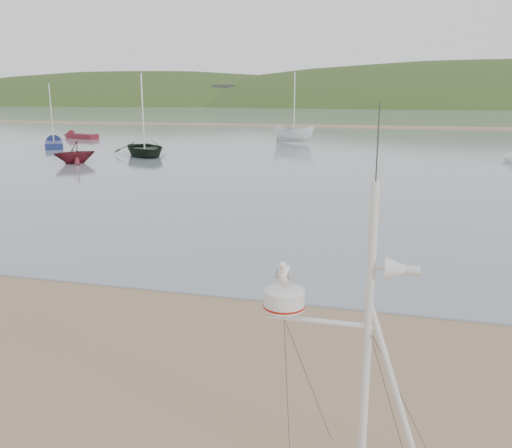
% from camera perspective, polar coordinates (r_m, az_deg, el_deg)
% --- Properties ---
extents(ground, '(560.00, 560.00, 0.00)m').
position_cam_1_polar(ground, '(9.07, -16.17, -15.96)').
color(ground, '#8B6B50').
rests_on(ground, ground).
extents(water, '(560.00, 256.00, 0.04)m').
position_cam_1_polar(water, '(138.82, 13.38, 11.30)').
color(water, slate).
rests_on(water, ground).
extents(sandbar, '(560.00, 7.00, 0.07)m').
position_cam_1_polar(sandbar, '(76.92, 11.85, 9.97)').
color(sandbar, '#8B6B50').
rests_on(sandbar, water).
extents(hill_ridge, '(620.00, 180.00, 80.00)m').
position_cam_1_polar(hill_ridge, '(243.30, 18.31, 7.10)').
color(hill_ridge, '#293D19').
rests_on(hill_ridge, ground).
extents(far_cottages, '(294.40, 6.30, 8.00)m').
position_cam_1_polar(far_cottages, '(202.69, 14.91, 12.91)').
color(far_cottages, silver).
rests_on(far_cottages, ground).
extents(mast_rig, '(1.92, 2.04, 4.32)m').
position_cam_1_polar(mast_rig, '(6.23, 10.73, -19.09)').
color(mast_rig, silver).
rests_on(mast_rig, ground).
extents(boat_dark, '(3.62, 3.19, 5.26)m').
position_cam_1_polar(boat_dark, '(40.21, -11.80, 10.75)').
color(boat_dark, black).
rests_on(boat_dark, water).
extents(boat_red, '(2.69, 2.51, 2.68)m').
position_cam_1_polar(boat_red, '(37.07, -18.64, 8.13)').
color(boat_red, maroon).
rests_on(boat_red, water).
extents(boat_white, '(2.19, 2.16, 4.41)m').
position_cam_1_polar(boat_white, '(50.09, 4.03, 10.99)').
color(boat_white, white).
rests_on(boat_white, water).
extents(sailboat_blue_near, '(4.37, 5.42, 5.67)m').
position_cam_1_polar(sailboat_blue_near, '(50.27, -20.50, 7.97)').
color(sailboat_blue_near, '#151E4C').
rests_on(sailboat_blue_near, ground).
extents(dinghy_red_far, '(4.77, 2.41, 1.13)m').
position_cam_1_polar(dinghy_red_far, '(58.87, -18.44, 8.80)').
color(dinghy_red_far, maroon).
rests_on(dinghy_red_far, ground).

